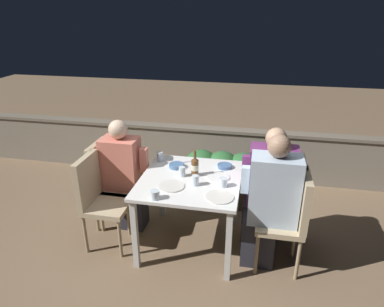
% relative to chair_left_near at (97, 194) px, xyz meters
% --- Properties ---
extents(ground_plane, '(16.00, 16.00, 0.00)m').
position_rel_chair_left_near_xyz_m(ground_plane, '(0.87, 0.16, -0.56)').
color(ground_plane, '#7A6047').
extents(parapet_wall, '(9.00, 0.18, 0.70)m').
position_rel_chair_left_near_xyz_m(parapet_wall, '(0.87, 1.73, -0.21)').
color(parapet_wall, gray).
rests_on(parapet_wall, ground_plane).
extents(dining_table, '(0.93, 0.96, 0.73)m').
position_rel_chair_left_near_xyz_m(dining_table, '(0.87, 0.16, 0.08)').
color(dining_table, white).
rests_on(dining_table, ground_plane).
extents(planter_hedge, '(0.91, 0.47, 0.65)m').
position_rel_chair_left_near_xyz_m(planter_hedge, '(1.08, 1.02, -0.20)').
color(planter_hedge, brown).
rests_on(planter_hedge, ground_plane).
extents(chair_left_near, '(0.42, 0.41, 0.93)m').
position_rel_chair_left_near_xyz_m(chair_left_near, '(0.00, 0.00, 0.00)').
color(chair_left_near, tan).
rests_on(chair_left_near, ground_plane).
extents(chair_left_far, '(0.42, 0.41, 0.93)m').
position_rel_chair_left_near_xyz_m(chair_left_far, '(-0.05, 0.35, 0.00)').
color(chair_left_far, tan).
rests_on(chair_left_far, ground_plane).
extents(person_coral_top, '(0.47, 0.26, 1.19)m').
position_rel_chair_left_near_xyz_m(person_coral_top, '(0.15, 0.35, 0.04)').
color(person_coral_top, '#282833').
rests_on(person_coral_top, ground_plane).
extents(chair_right_near, '(0.42, 0.41, 0.93)m').
position_rel_chair_left_near_xyz_m(chair_right_near, '(1.80, 0.02, 0.00)').
color(chair_right_near, tan).
rests_on(chair_right_near, ground_plane).
extents(person_blue_shirt, '(0.50, 0.26, 1.26)m').
position_rel_chair_left_near_xyz_m(person_blue_shirt, '(1.60, 0.02, 0.08)').
color(person_blue_shirt, '#282833').
rests_on(person_blue_shirt, ground_plane).
extents(chair_right_far, '(0.42, 0.41, 0.93)m').
position_rel_chair_left_near_xyz_m(chair_right_far, '(1.79, 0.32, 0.00)').
color(chair_right_far, tan).
rests_on(chair_right_far, ground_plane).
extents(person_purple_stripe, '(0.50, 0.26, 1.22)m').
position_rel_chair_left_near_xyz_m(person_purple_stripe, '(1.59, 0.32, 0.05)').
color(person_purple_stripe, '#282833').
rests_on(person_purple_stripe, ground_plane).
extents(beer_bottle, '(0.07, 0.07, 0.25)m').
position_rel_chair_left_near_xyz_m(beer_bottle, '(0.90, 0.23, 0.27)').
color(beer_bottle, brown).
rests_on(beer_bottle, dining_table).
extents(plate_0, '(0.23, 0.23, 0.01)m').
position_rel_chair_left_near_xyz_m(plate_0, '(0.74, -0.03, 0.18)').
color(plate_0, silver).
rests_on(plate_0, dining_table).
extents(plate_1, '(0.21, 0.21, 0.01)m').
position_rel_chair_left_near_xyz_m(plate_1, '(1.13, 0.22, 0.18)').
color(plate_1, white).
rests_on(plate_1, dining_table).
extents(plate_2, '(0.24, 0.24, 0.01)m').
position_rel_chair_left_near_xyz_m(plate_2, '(1.18, -0.13, 0.18)').
color(plate_2, silver).
rests_on(plate_2, dining_table).
extents(bowl_0, '(0.15, 0.15, 0.04)m').
position_rel_chair_left_near_xyz_m(bowl_0, '(0.69, 0.37, 0.19)').
color(bowl_0, '#4C709E').
rests_on(bowl_0, dining_table).
extents(bowl_1, '(0.14, 0.14, 0.04)m').
position_rel_chair_left_near_xyz_m(bowl_1, '(1.16, 0.45, 0.19)').
color(bowl_1, '#4C709E').
rests_on(bowl_1, dining_table).
extents(glass_cup_0, '(0.07, 0.07, 0.09)m').
position_rel_chair_left_near_xyz_m(glass_cup_0, '(0.94, 0.04, 0.22)').
color(glass_cup_0, silver).
rests_on(glass_cup_0, dining_table).
extents(glass_cup_1, '(0.06, 0.06, 0.09)m').
position_rel_chair_left_near_xyz_m(glass_cup_1, '(0.79, 0.19, 0.22)').
color(glass_cup_1, silver).
rests_on(glass_cup_1, dining_table).
extents(glass_cup_2, '(0.07, 0.07, 0.08)m').
position_rel_chair_left_near_xyz_m(glass_cup_2, '(1.19, 0.06, 0.21)').
color(glass_cup_2, silver).
rests_on(glass_cup_2, dining_table).
extents(glass_cup_3, '(0.06, 0.06, 0.10)m').
position_rel_chair_left_near_xyz_m(glass_cup_3, '(0.49, 0.48, 0.22)').
color(glass_cup_3, silver).
rests_on(glass_cup_3, dining_table).
extents(glass_cup_4, '(0.08, 0.08, 0.08)m').
position_rel_chair_left_near_xyz_m(glass_cup_4, '(0.66, -0.26, 0.21)').
color(glass_cup_4, silver).
rests_on(glass_cup_4, dining_table).
extents(fork_0, '(0.16, 0.10, 0.01)m').
position_rel_chair_left_near_xyz_m(fork_0, '(0.80, 0.52, 0.18)').
color(fork_0, silver).
rests_on(fork_0, dining_table).
extents(potted_plant, '(0.32, 0.32, 0.68)m').
position_rel_chair_left_near_xyz_m(potted_plant, '(-0.26, 0.76, -0.14)').
color(potted_plant, '#9E5638').
rests_on(potted_plant, ground_plane).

